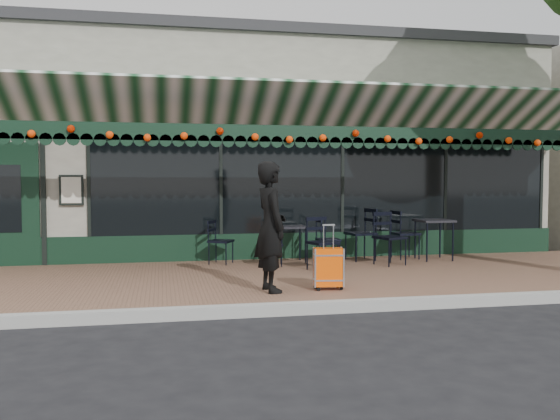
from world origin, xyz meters
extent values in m
plane|color=black|center=(0.00, 0.00, 0.00)|extent=(80.00, 80.00, 0.00)
cube|color=brown|center=(0.00, 2.00, 0.07)|extent=(18.00, 4.00, 0.15)
cube|color=#9E9E99|center=(0.00, -0.08, 0.07)|extent=(18.00, 0.16, 0.15)
cube|color=gray|center=(0.00, 8.00, 2.25)|extent=(12.00, 8.00, 4.50)
cube|color=black|center=(1.20, 3.98, 1.65)|extent=(9.20, 0.04, 2.00)
cube|color=black|center=(-4.80, 3.98, 1.25)|extent=(1.10, 0.07, 2.20)
cube|color=silver|center=(-3.70, 3.94, 1.50)|extent=(0.42, 0.04, 0.55)
cube|color=black|center=(0.00, 2.52, 2.46)|extent=(12.00, 0.03, 0.28)
cylinder|color=#FF4D08|center=(0.00, 2.46, 2.44)|extent=(11.60, 0.12, 0.12)
imported|color=black|center=(-0.64, 0.72, 1.05)|extent=(0.52, 0.71, 1.79)
cube|color=#F95407|center=(0.18, 0.69, 0.47)|extent=(0.42, 0.27, 0.53)
cube|color=black|center=(0.18, 0.69, 0.18)|extent=(0.42, 0.27, 0.05)
cube|color=silver|center=(0.18, 0.69, 0.90)|extent=(0.18, 0.05, 0.33)
cube|color=black|center=(3.00, 3.23, 0.90)|extent=(0.63, 0.63, 0.04)
cylinder|color=black|center=(2.74, 2.97, 0.52)|extent=(0.03, 0.03, 0.73)
cylinder|color=black|center=(3.26, 2.97, 0.52)|extent=(0.03, 0.03, 0.73)
cylinder|color=black|center=(2.74, 3.49, 0.52)|extent=(0.03, 0.03, 0.73)
cylinder|color=black|center=(3.26, 3.49, 0.52)|extent=(0.03, 0.03, 0.73)
cube|color=black|center=(0.25, 3.47, 0.81)|extent=(0.55, 0.55, 0.04)
cylinder|color=black|center=(0.02, 3.24, 0.47)|extent=(0.03, 0.03, 0.64)
cylinder|color=black|center=(0.48, 3.24, 0.47)|extent=(0.03, 0.03, 0.64)
cylinder|color=black|center=(0.02, 3.70, 0.47)|extent=(0.03, 0.03, 0.64)
cylinder|color=black|center=(0.48, 3.70, 0.47)|extent=(0.03, 0.03, 0.64)
camera|label=1|loc=(-2.12, -7.25, 1.71)|focal=38.00mm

